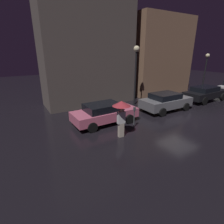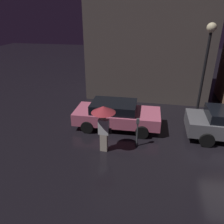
{
  "view_description": "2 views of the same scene",
  "coord_description": "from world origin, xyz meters",
  "views": [
    {
      "loc": [
        -10.46,
        -7.8,
        4.4
      ],
      "look_at": [
        -5.55,
        0.51,
        1.05
      ],
      "focal_mm": 28.0,
      "sensor_mm": 36.0,
      "label": 1
    },
    {
      "loc": [
        -3.88,
        -8.12,
        5.3
      ],
      "look_at": [
        -5.54,
        0.47,
        1.28
      ],
      "focal_mm": 35.0,
      "sensor_mm": 36.0,
      "label": 2
    }
  ],
  "objects": [
    {
      "name": "building_facade_left",
      "position": [
        -4.34,
        6.5,
        5.27
      ],
      "size": [
        7.66,
        3.0,
        10.54
      ],
      "color": "#564C47",
      "rests_on": "ground"
    },
    {
      "name": "parked_car_pink",
      "position": [
        -5.52,
        1.51,
        0.7
      ],
      "size": [
        4.22,
        1.98,
        1.31
      ],
      "rotation": [
        0.0,
        0.0,
        0.02
      ],
      "color": "#DB6684",
      "rests_on": "ground"
    },
    {
      "name": "pedestrian_with_umbrella",
      "position": [
        -5.67,
        -0.65,
        1.56
      ],
      "size": [
        0.96,
        0.96,
        2.01
      ],
      "rotation": [
        0.0,
        0.0,
        -0.06
      ],
      "color": "beige",
      "rests_on": "ground"
    },
    {
      "name": "parking_meter",
      "position": [
        -4.35,
        -0.07,
        0.81
      ],
      "size": [
        0.12,
        0.1,
        1.32
      ],
      "color": "#4C5154",
      "rests_on": "ground"
    },
    {
      "name": "street_lamp_near",
      "position": [
        -1.29,
        3.88,
        3.54
      ],
      "size": [
        0.48,
        0.48,
        4.85
      ],
      "color": "black",
      "rests_on": "ground"
    }
  ]
}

